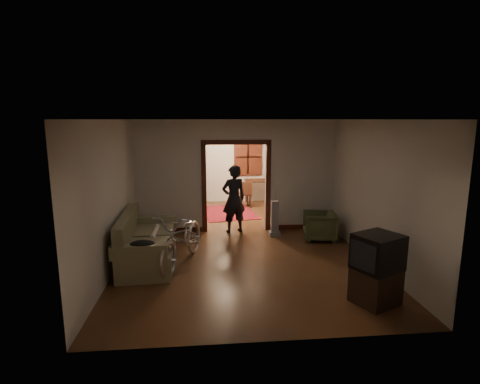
{
  "coord_description": "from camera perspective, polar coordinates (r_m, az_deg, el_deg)",
  "views": [
    {
      "loc": [
        -0.78,
        -8.54,
        2.79
      ],
      "look_at": [
        0.0,
        -0.3,
        1.2
      ],
      "focal_mm": 28.0,
      "sensor_mm": 36.0,
      "label": 1
    }
  ],
  "objects": [
    {
      "name": "vacuum",
      "position": [
        9.19,
        5.3,
        -4.01
      ],
      "size": [
        0.29,
        0.24,
        0.87
      ],
      "primitive_type": "cube",
      "rotation": [
        0.0,
        0.0,
        -0.09
      ],
      "color": "gray",
      "rests_on": "floor"
    },
    {
      "name": "oriental_rug",
      "position": [
        11.49,
        -1.84,
        -3.15
      ],
      "size": [
        1.82,
        2.22,
        0.02
      ],
      "primitive_type": "cube",
      "rotation": [
        0.0,
        0.0,
        0.16
      ],
      "color": "maroon",
      "rests_on": "floor"
    },
    {
      "name": "rolled_paper",
      "position": [
        7.94,
        -12.86,
        -5.95
      ],
      "size": [
        0.11,
        0.87,
        0.11
      ],
      "primitive_type": "cylinder",
      "rotation": [
        1.57,
        0.0,
        0.0
      ],
      "color": "beige",
      "rests_on": "sofa"
    },
    {
      "name": "light_switch",
      "position": [
        9.52,
        5.75,
        1.51
      ],
      "size": [
        0.08,
        0.01,
        0.12
      ],
      "primitive_type": "cube",
      "color": "silver",
      "rests_on": "partition_wall"
    },
    {
      "name": "chandelier",
      "position": [
        11.08,
        -1.37,
        8.59
      ],
      "size": [
        0.24,
        0.24,
        0.24
      ],
      "primitive_type": "sphere",
      "color": "#FFE0A5",
      "rests_on": "ceiling"
    },
    {
      "name": "person",
      "position": [
        9.36,
        -0.96,
        -1.07
      ],
      "size": [
        0.72,
        0.58,
        1.71
      ],
      "primitive_type": "imported",
      "rotation": [
        0.0,
        0.0,
        3.46
      ],
      "color": "black",
      "rests_on": "floor"
    },
    {
      "name": "globe",
      "position": [
        12.63,
        -7.78,
        6.91
      ],
      "size": [
        0.29,
        0.29,
        0.29
      ],
      "primitive_type": "sphere",
      "color": "#1E5972",
      "rests_on": "locker"
    },
    {
      "name": "desk",
      "position": [
        12.66,
        3.27,
        0.0
      ],
      "size": [
        1.14,
        0.69,
        0.81
      ],
      "primitive_type": "cube",
      "rotation": [
        0.0,
        0.0,
        -0.07
      ],
      "color": "black",
      "rests_on": "floor"
    },
    {
      "name": "locker",
      "position": [
        12.73,
        -7.66,
        2.36
      ],
      "size": [
        1.03,
        0.75,
        1.85
      ],
      "primitive_type": "cube",
      "rotation": [
        0.0,
        0.0,
        0.28
      ],
      "color": "#24321E",
      "rests_on": "floor"
    },
    {
      "name": "tv_stand",
      "position": [
        6.31,
        19.94,
        -13.27
      ],
      "size": [
        0.8,
        0.77,
        0.56
      ],
      "primitive_type": "cube",
      "rotation": [
        0.0,
        0.0,
        0.46
      ],
      "color": "black",
      "rests_on": "floor"
    },
    {
      "name": "wall_left",
      "position": [
        8.82,
        -16.58,
        1.35
      ],
      "size": [
        0.02,
        8.5,
        2.8
      ],
      "primitive_type": "cube",
      "color": "beige",
      "rests_on": "floor"
    },
    {
      "name": "floor",
      "position": [
        9.02,
        -0.18,
        -7.15
      ],
      "size": [
        5.0,
        8.5,
        0.01
      ],
      "primitive_type": "cube",
      "color": "#3C2213",
      "rests_on": "ground"
    },
    {
      "name": "desk_chair",
      "position": [
        12.16,
        0.83,
        -0.34
      ],
      "size": [
        0.38,
        0.38,
        0.85
      ],
      "primitive_type": "cube",
      "rotation": [
        0.0,
        0.0,
        -0.01
      ],
      "color": "black",
      "rests_on": "floor"
    },
    {
      "name": "door_casing",
      "position": [
        9.48,
        -0.6,
        0.6
      ],
      "size": [
        1.74,
        0.2,
        2.32
      ],
      "primitive_type": "cube",
      "color": "#3C170D",
      "rests_on": "floor"
    },
    {
      "name": "partition_wall",
      "position": [
        9.43,
        -0.6,
        2.39
      ],
      "size": [
        5.0,
        0.14,
        2.8
      ],
      "primitive_type": "cube",
      "color": "beige",
      "rests_on": "floor"
    },
    {
      "name": "wall_back",
      "position": [
        12.89,
        -1.9,
        4.67
      ],
      "size": [
        5.0,
        0.02,
        2.8
      ],
      "primitive_type": "cube",
      "color": "beige",
      "rests_on": "floor"
    },
    {
      "name": "wall_right",
      "position": [
        9.25,
        15.43,
        1.84
      ],
      "size": [
        0.02,
        8.5,
        2.8
      ],
      "primitive_type": "cube",
      "color": "beige",
      "rests_on": "floor"
    },
    {
      "name": "jacket",
      "position": [
        6.76,
        -14.65,
        -7.69
      ],
      "size": [
        0.44,
        0.33,
        0.13
      ],
      "primitive_type": "ellipsoid",
      "color": "black",
      "rests_on": "sofa"
    },
    {
      "name": "crt_tv",
      "position": [
        6.11,
        20.27,
        -8.59
      ],
      "size": [
        0.82,
        0.79,
        0.55
      ],
      "primitive_type": "cube",
      "rotation": [
        0.0,
        0.0,
        0.46
      ],
      "color": "black",
      "rests_on": "tv_stand"
    },
    {
      "name": "ceiling",
      "position": [
        8.58,
        -0.19,
        10.94
      ],
      "size": [
        5.0,
        8.5,
        0.01
      ],
      "primitive_type": "cube",
      "color": "white",
      "rests_on": "floor"
    },
    {
      "name": "bicycle",
      "position": [
        7.41,
        -8.73,
        -6.93
      ],
      "size": [
        1.3,
        2.18,
        1.08
      ],
      "primitive_type": "imported",
      "rotation": [
        0.0,
        0.0,
        -0.31
      ],
      "color": "silver",
      "rests_on": "floor"
    },
    {
      "name": "far_window",
      "position": [
        12.9,
        1.22,
        5.35
      ],
      "size": [
        0.98,
        0.06,
        1.28
      ],
      "primitive_type": "cube",
      "color": "black",
      "rests_on": "wall_back"
    },
    {
      "name": "sofa",
      "position": [
        7.68,
        -13.88,
        -6.84
      ],
      "size": [
        1.08,
        2.2,
        0.99
      ],
      "primitive_type": "cube",
      "rotation": [
        0.0,
        0.0,
        0.05
      ],
      "color": "#646543",
      "rests_on": "floor"
    },
    {
      "name": "armchair",
      "position": [
        9.07,
        12.01,
        -5.08
      ],
      "size": [
        0.84,
        0.83,
        0.67
      ],
      "primitive_type": "imported",
      "rotation": [
        0.0,
        0.0,
        -1.73
      ],
      "color": "#434D2B",
      "rests_on": "floor"
    }
  ]
}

